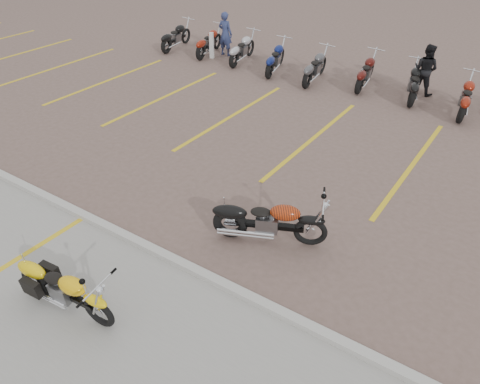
{
  "coord_description": "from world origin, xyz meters",
  "views": [
    {
      "loc": [
        4.79,
        -6.68,
        5.81
      ],
      "look_at": [
        0.47,
        -0.31,
        0.75
      ],
      "focal_mm": 35.0,
      "sensor_mm": 36.0,
      "label": 1
    }
  ],
  "objects_px": {
    "yellow_cruiser": "(64,289)",
    "bollard": "(212,45)",
    "flame_cruiser": "(267,222)",
    "person_a": "(225,34)",
    "person_b": "(426,69)"
  },
  "relations": [
    {
      "from": "person_a",
      "to": "bollard",
      "type": "height_order",
      "value": "person_a"
    },
    {
      "from": "yellow_cruiser",
      "to": "flame_cruiser",
      "type": "relative_size",
      "value": 0.96
    },
    {
      "from": "person_b",
      "to": "yellow_cruiser",
      "type": "bearing_deg",
      "value": 92.67
    },
    {
      "from": "person_b",
      "to": "bollard",
      "type": "xyz_separation_m",
      "value": [
        -8.06,
        -0.85,
        -0.32
      ]
    },
    {
      "from": "bollard",
      "to": "flame_cruiser",
      "type": "bearing_deg",
      "value": -47.81
    },
    {
      "from": "yellow_cruiser",
      "to": "person_b",
      "type": "bearing_deg",
      "value": 76.29
    },
    {
      "from": "yellow_cruiser",
      "to": "bollard",
      "type": "xyz_separation_m",
      "value": [
        -6.04,
        11.92,
        0.09
      ]
    },
    {
      "from": "yellow_cruiser",
      "to": "flame_cruiser",
      "type": "xyz_separation_m",
      "value": [
        1.78,
        3.3,
        0.04
      ]
    },
    {
      "from": "yellow_cruiser",
      "to": "bollard",
      "type": "distance_m",
      "value": 13.37
    },
    {
      "from": "person_a",
      "to": "flame_cruiser",
      "type": "bearing_deg",
      "value": 128.66
    },
    {
      "from": "bollard",
      "to": "yellow_cruiser",
      "type": "bearing_deg",
      "value": -63.16
    },
    {
      "from": "person_a",
      "to": "person_b",
      "type": "relative_size",
      "value": 1.04
    },
    {
      "from": "person_a",
      "to": "yellow_cruiser",
      "type": "bearing_deg",
      "value": 114.12
    },
    {
      "from": "yellow_cruiser",
      "to": "person_b",
      "type": "xyz_separation_m",
      "value": [
        2.02,
        12.77,
        0.41
      ]
    },
    {
      "from": "flame_cruiser",
      "to": "yellow_cruiser",
      "type": "bearing_deg",
      "value": -142.49
    }
  ]
}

